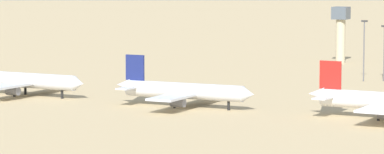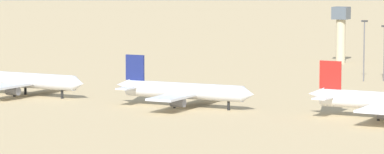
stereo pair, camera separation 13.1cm
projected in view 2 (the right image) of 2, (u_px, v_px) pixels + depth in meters
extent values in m
plane|color=tan|center=(184.00, 111.00, 252.78)|extent=(4000.00, 4000.00, 0.00)
cylinder|color=silver|center=(24.00, 80.00, 280.71)|extent=(30.89, 4.85, 3.85)
cone|color=silver|center=(79.00, 84.00, 272.75)|extent=(3.00, 3.75, 3.66)
cube|color=silver|center=(27.00, 83.00, 280.31)|extent=(7.55, 30.98, 0.54)
cylinder|color=slate|center=(47.00, 85.00, 286.29)|extent=(3.53, 2.23, 2.12)
cylinder|color=slate|center=(13.00, 91.00, 273.69)|extent=(3.53, 2.23, 2.12)
cylinder|color=black|center=(62.00, 94.00, 275.45)|extent=(0.67, 0.67, 2.12)
cylinder|color=black|center=(25.00, 91.00, 283.72)|extent=(0.67, 0.67, 2.12)
cylinder|color=black|center=(14.00, 92.00, 279.68)|extent=(0.67, 0.67, 2.12)
cylinder|color=silver|center=(184.00, 91.00, 258.31)|extent=(30.10, 4.10, 3.76)
cone|color=silver|center=(248.00, 94.00, 251.17)|extent=(2.86, 3.60, 3.57)
cone|color=silver|center=(124.00, 85.00, 265.39)|extent=(3.79, 3.24, 3.19)
cube|color=navy|center=(135.00, 68.00, 263.54)|extent=(4.89, 0.53, 6.11)
cube|color=silver|center=(143.00, 85.00, 267.37)|extent=(3.08, 6.42, 0.34)
cube|color=silver|center=(127.00, 88.00, 260.65)|extent=(3.08, 6.42, 0.34)
cube|color=silver|center=(188.00, 93.00, 257.96)|extent=(6.73, 30.13, 0.53)
cylinder|color=slate|center=(204.00, 96.00, 263.98)|extent=(3.41, 2.11, 2.07)
cylinder|color=slate|center=(178.00, 103.00, 251.38)|extent=(3.41, 2.11, 2.07)
cylinder|color=black|center=(229.00, 106.00, 253.62)|extent=(0.66, 0.66, 2.07)
cylinder|color=black|center=(183.00, 102.00, 261.24)|extent=(0.66, 0.66, 2.07)
cylinder|color=black|center=(175.00, 104.00, 257.21)|extent=(0.66, 0.66, 2.07)
cone|color=white|center=(316.00, 94.00, 245.96)|extent=(3.95, 3.39, 3.27)
cube|color=red|center=(330.00, 75.00, 243.95)|extent=(5.02, 0.64, 6.25)
cube|color=white|center=(336.00, 94.00, 247.79)|extent=(3.29, 6.64, 0.35)
cube|color=white|center=(324.00, 98.00, 241.06)|extent=(3.29, 6.64, 0.35)
cylinder|color=black|center=(378.00, 116.00, 237.05)|extent=(0.67, 0.67, 2.12)
cylinder|color=#C6B793|center=(341.00, 41.00, 372.51)|extent=(3.20, 3.20, 14.87)
cube|color=#4C5660|center=(341.00, 13.00, 371.53)|extent=(5.20, 5.20, 4.19)
cylinder|color=#59595E|center=(364.00, 52.00, 314.77)|extent=(0.36, 0.36, 17.04)
cube|color=#333333|center=(365.00, 21.00, 313.86)|extent=(1.80, 0.50, 0.50)
cylinder|color=#59595E|center=(384.00, 54.00, 315.10)|extent=(0.36, 0.36, 15.57)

